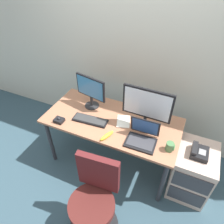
{
  "coord_description": "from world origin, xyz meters",
  "views": [
    {
      "loc": [
        0.73,
        -1.64,
        2.37
      ],
      "look_at": [
        0.0,
        0.0,
        0.87
      ],
      "focal_mm": 33.01,
      "sensor_mm": 36.0,
      "label": 1
    }
  ],
  "objects_px": {
    "monitor_main": "(147,106)",
    "paper_notepad": "(123,121)",
    "trackball_mouse": "(59,120)",
    "banana": "(107,136)",
    "coffee_mug": "(170,147)",
    "office_chair": "(94,202)",
    "file_cabinet": "(191,171)",
    "monitor_side": "(91,90)",
    "laptop": "(142,137)",
    "desk_phone": "(199,152)",
    "keyboard": "(90,120)"
  },
  "relations": [
    {
      "from": "desk_phone",
      "to": "laptop",
      "type": "bearing_deg",
      "value": -165.72
    },
    {
      "from": "keyboard",
      "to": "banana",
      "type": "height_order",
      "value": "banana"
    },
    {
      "from": "file_cabinet",
      "to": "office_chair",
      "type": "xyz_separation_m",
      "value": [
        -0.82,
        -0.83,
        0.11
      ]
    },
    {
      "from": "trackball_mouse",
      "to": "banana",
      "type": "xyz_separation_m",
      "value": [
        0.61,
        0.0,
        -0.0
      ]
    },
    {
      "from": "keyboard",
      "to": "laptop",
      "type": "height_order",
      "value": "laptop"
    },
    {
      "from": "monitor_main",
      "to": "trackball_mouse",
      "type": "distance_m",
      "value": 1.02
    },
    {
      "from": "office_chair",
      "to": "trackball_mouse",
      "type": "height_order",
      "value": "office_chair"
    },
    {
      "from": "office_chair",
      "to": "paper_notepad",
      "type": "xyz_separation_m",
      "value": [
        -0.05,
        0.85,
        0.32
      ]
    },
    {
      "from": "keyboard",
      "to": "banana",
      "type": "bearing_deg",
      "value": -28.05
    },
    {
      "from": "trackball_mouse",
      "to": "paper_notepad",
      "type": "relative_size",
      "value": 0.53
    },
    {
      "from": "office_chair",
      "to": "desk_phone",
      "type": "bearing_deg",
      "value": 44.93
    },
    {
      "from": "file_cabinet",
      "to": "keyboard",
      "type": "xyz_separation_m",
      "value": [
        -1.23,
        -0.12,
        0.44
      ]
    },
    {
      "from": "banana",
      "to": "keyboard",
      "type": "bearing_deg",
      "value": 151.95
    },
    {
      "from": "file_cabinet",
      "to": "laptop",
      "type": "distance_m",
      "value": 0.78
    },
    {
      "from": "monitor_side",
      "to": "keyboard",
      "type": "xyz_separation_m",
      "value": [
        0.12,
        -0.26,
        -0.23
      ]
    },
    {
      "from": "desk_phone",
      "to": "monitor_main",
      "type": "xyz_separation_m",
      "value": [
        -0.62,
        0.07,
        0.36
      ]
    },
    {
      "from": "desk_phone",
      "to": "office_chair",
      "type": "xyz_separation_m",
      "value": [
        -0.81,
        -0.81,
        -0.25
      ]
    },
    {
      "from": "keyboard",
      "to": "monitor_side",
      "type": "bearing_deg",
      "value": 114.18
    },
    {
      "from": "trackball_mouse",
      "to": "laptop",
      "type": "bearing_deg",
      "value": 6.59
    },
    {
      "from": "desk_phone",
      "to": "banana",
      "type": "height_order",
      "value": "banana"
    },
    {
      "from": "desk_phone",
      "to": "paper_notepad",
      "type": "relative_size",
      "value": 0.96
    },
    {
      "from": "coffee_mug",
      "to": "paper_notepad",
      "type": "bearing_deg",
      "value": 160.91
    },
    {
      "from": "desk_phone",
      "to": "monitor_main",
      "type": "height_order",
      "value": "monitor_main"
    },
    {
      "from": "keyboard",
      "to": "banana",
      "type": "xyz_separation_m",
      "value": [
        0.29,
        -0.15,
        0.01
      ]
    },
    {
      "from": "file_cabinet",
      "to": "desk_phone",
      "type": "xyz_separation_m",
      "value": [
        -0.01,
        -0.02,
        0.36
      ]
    },
    {
      "from": "laptop",
      "to": "paper_notepad",
      "type": "relative_size",
      "value": 1.53
    },
    {
      "from": "desk_phone",
      "to": "banana",
      "type": "bearing_deg",
      "value": -164.79
    },
    {
      "from": "office_chair",
      "to": "paper_notepad",
      "type": "relative_size",
      "value": 4.56
    },
    {
      "from": "monitor_main",
      "to": "trackball_mouse",
      "type": "relative_size",
      "value": 4.86
    },
    {
      "from": "monitor_side",
      "to": "coffee_mug",
      "type": "height_order",
      "value": "monitor_side"
    },
    {
      "from": "office_chair",
      "to": "keyboard",
      "type": "xyz_separation_m",
      "value": [
        -0.41,
        0.71,
        0.33
      ]
    },
    {
      "from": "desk_phone",
      "to": "office_chair",
      "type": "relative_size",
      "value": 0.21
    },
    {
      "from": "monitor_side",
      "to": "office_chair",
      "type": "bearing_deg",
      "value": -61.53
    },
    {
      "from": "monitor_main",
      "to": "laptop",
      "type": "xyz_separation_m",
      "value": [
        0.04,
        -0.21,
        -0.24
      ]
    },
    {
      "from": "monitor_main",
      "to": "coffee_mug",
      "type": "relative_size",
      "value": 5.51
    },
    {
      "from": "trackball_mouse",
      "to": "banana",
      "type": "height_order",
      "value": "trackball_mouse"
    },
    {
      "from": "desk_phone",
      "to": "office_chair",
      "type": "bearing_deg",
      "value": -135.07
    },
    {
      "from": "office_chair",
      "to": "monitor_side",
      "type": "xyz_separation_m",
      "value": [
        -0.52,
        0.97,
        0.56
      ]
    },
    {
      "from": "file_cabinet",
      "to": "monitor_side",
      "type": "xyz_separation_m",
      "value": [
        -1.35,
        0.14,
        0.67
      ]
    },
    {
      "from": "file_cabinet",
      "to": "desk_phone",
      "type": "relative_size",
      "value": 3.23
    },
    {
      "from": "keyboard",
      "to": "monitor_main",
      "type": "bearing_deg",
      "value": 15.59
    },
    {
      "from": "paper_notepad",
      "to": "monitor_main",
      "type": "bearing_deg",
      "value": 5.97
    },
    {
      "from": "office_chair",
      "to": "trackball_mouse",
      "type": "xyz_separation_m",
      "value": [
        -0.73,
        0.55,
        0.34
      ]
    },
    {
      "from": "banana",
      "to": "trackball_mouse",
      "type": "bearing_deg",
      "value": -179.58
    },
    {
      "from": "coffee_mug",
      "to": "office_chair",
      "type": "bearing_deg",
      "value": -128.74
    },
    {
      "from": "laptop",
      "to": "coffee_mug",
      "type": "xyz_separation_m",
      "value": [
        0.29,
        -0.01,
        -0.01
      ]
    },
    {
      "from": "coffee_mug",
      "to": "banana",
      "type": "distance_m",
      "value": 0.66
    },
    {
      "from": "file_cabinet",
      "to": "paper_notepad",
      "type": "relative_size",
      "value": 3.1
    },
    {
      "from": "monitor_side",
      "to": "banana",
      "type": "distance_m",
      "value": 0.62
    },
    {
      "from": "monitor_main",
      "to": "paper_notepad",
      "type": "xyz_separation_m",
      "value": [
        -0.24,
        -0.03,
        -0.29
      ]
    }
  ]
}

